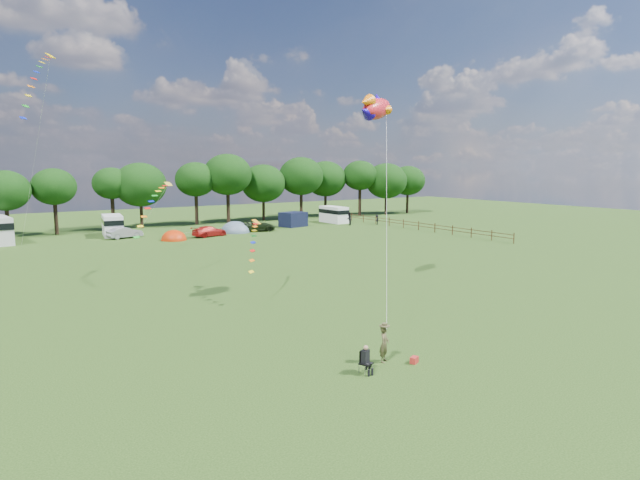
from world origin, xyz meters
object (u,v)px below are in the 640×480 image
car_c (210,231)px  kite_flyer (384,344)px  tent_orange (174,240)px  car_b (125,233)px  car_d (256,226)px  walker_b (377,220)px  camp_chair (365,356)px  fish_kite (375,108)px  campervan_c (113,225)px  campervan_d (334,214)px  walker_a (349,219)px  tent_greyblue (235,232)px

car_c → kite_flyer: 44.85m
car_c → tent_orange: (-4.64, -0.74, -0.61)m
car_b → car_d: (16.03, -2.37, 0.05)m
tent_orange → walker_b: walker_b is taller
car_d → camp_chair: (-17.80, -46.11, 0.00)m
kite_flyer → fish_kite: 17.20m
campervan_c → fish_kite: fish_kite is taller
campervan_c → camp_chair: size_ratio=4.55×
fish_kite → camp_chair: bearing=-154.0°
campervan_d → fish_kite: fish_kite is taller
tent_orange → walker_a: (26.07, 1.44, 0.92)m
kite_flyer → campervan_c: bearing=57.1°
camp_chair → walker_a: walker_a is taller
campervan_d → car_b: bearing=90.4°
kite_flyer → tent_orange: bearing=50.6°
car_c → camp_chair: size_ratio=3.53×
campervan_d → walker_a: campervan_d is taller
car_d → kite_flyer: kite_flyer is taller
car_b → walker_b: size_ratio=2.58×
fish_kite → kite_flyer: bearing=-150.6°
fish_kite → walker_a: size_ratio=2.08×
tent_orange → kite_flyer: bearing=-96.1°
car_c → car_d: car_d is taller
car_d → camp_chair: 49.43m
car_b → campervan_c: bearing=1.1°
campervan_c → walker_a: (31.11, -6.40, -0.43)m
tent_orange → car_b: bearing=132.3°
campervan_d → walker_b: size_ratio=3.45×
campervan_c → kite_flyer: (0.42, -50.98, -0.57)m
camp_chair → fish_kite: fish_kite is taller
car_b → car_c: size_ratio=0.89×
campervan_c → walker_a: campervan_c is taller
campervan_d → camp_chair: 59.06m
fish_kite → walker_a: fish_kite is taller
campervan_c → car_b: bearing=-159.3°
walker_b → car_b: bearing=-43.2°
car_d → fish_kite: 37.98m
campervan_c → walker_a: bearing=-93.7°
car_d → tent_orange: car_d is taller
camp_chair → walker_b: (36.18, 43.71, 0.01)m
campervan_c → camp_chair: 51.56m
car_d → walker_b: (18.38, -2.40, 0.02)m
tent_greyblue → walker_a: (17.11, -1.41, 0.92)m
tent_greyblue → kite_flyer: size_ratio=2.60×
car_d → walker_a: size_ratio=2.78×
car_d → camp_chair: size_ratio=4.36×
car_b → camp_chair: car_b is taller
tent_orange → fish_kite: bearing=-84.7°
car_b → tent_greyblue: bearing=-109.9°
tent_greyblue → walker_a: walker_a is taller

